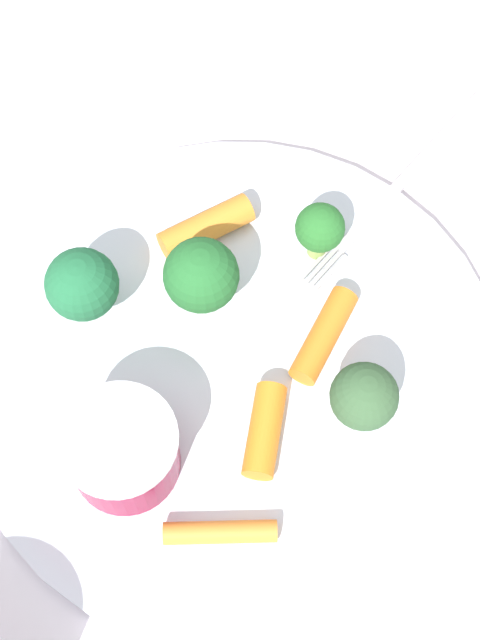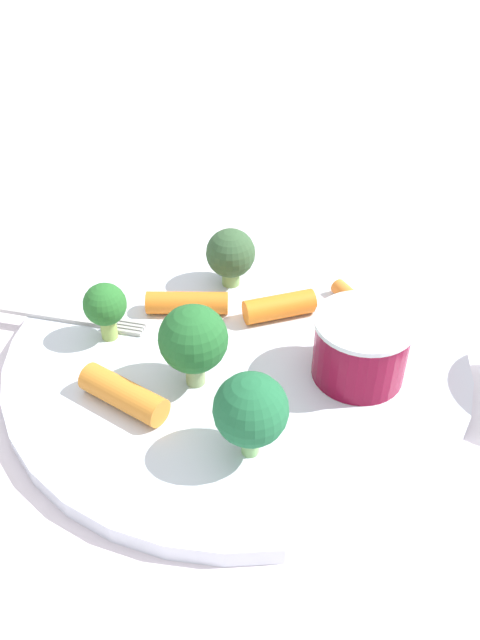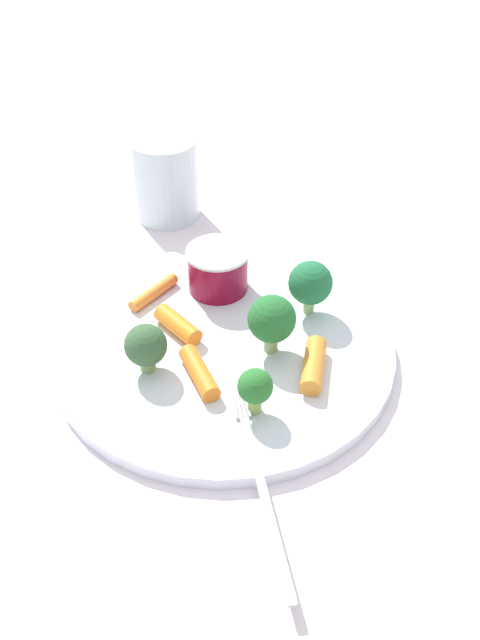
{
  "view_description": "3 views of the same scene",
  "coord_description": "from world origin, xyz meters",
  "px_view_note": "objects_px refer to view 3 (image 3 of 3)",
  "views": [
    {
      "loc": [
        0.15,
        -0.12,
        0.48
      ],
      "look_at": [
        -0.02,
        0.02,
        0.02
      ],
      "focal_mm": 51.44,
      "sensor_mm": 36.0,
      "label": 1
    },
    {
      "loc": [
        -0.28,
        -0.13,
        0.28
      ],
      "look_at": [
        0.01,
        0.0,
        0.03
      ],
      "focal_mm": 35.59,
      "sensor_mm": 36.0,
      "label": 2
    },
    {
      "loc": [
        -0.02,
        0.48,
        0.44
      ],
      "look_at": [
        -0.01,
        -0.02,
        0.02
      ],
      "focal_mm": 41.05,
      "sensor_mm": 36.0,
      "label": 3
    }
  ],
  "objects_px": {
    "broccoli_floret_0": "(310,283)",
    "carrot_stick_3": "(313,365)",
    "broccoli_floret_1": "(146,346)",
    "fork": "(260,481)",
    "sauce_cup": "(218,269)",
    "drinking_glass": "(165,178)",
    "broccoli_floret_2": "(272,320)",
    "broccoli_floret_3": "(255,388)",
    "carrot_stick_2": "(154,292)",
    "plate": "(224,347)",
    "carrot_stick_0": "(178,325)",
    "carrot_stick_1": "(199,373)"
  },
  "relations": [
    {
      "from": "drinking_glass",
      "to": "carrot_stick_0",
      "type": "bearing_deg",
      "value": 97.59
    },
    {
      "from": "fork",
      "to": "drinking_glass",
      "type": "relative_size",
      "value": 2.01
    },
    {
      "from": "plate",
      "to": "broccoli_floret_0",
      "type": "bearing_deg",
      "value": -150.41
    },
    {
      "from": "broccoli_floret_0",
      "to": "broccoli_floret_1",
      "type": "xyz_separation_m",
      "value": [
        0.14,
        0.08,
        -0.01
      ]
    },
    {
      "from": "carrot_stick_2",
      "to": "carrot_stick_3",
      "type": "distance_m",
      "value": 0.18
    },
    {
      "from": "sauce_cup",
      "to": "broccoli_floret_2",
      "type": "bearing_deg",
      "value": 119.01
    },
    {
      "from": "broccoli_floret_3",
      "to": "carrot_stick_3",
      "type": "xyz_separation_m",
      "value": [
        -0.05,
        -0.04,
        -0.02
      ]
    },
    {
      "from": "sauce_cup",
      "to": "drinking_glass",
      "type": "distance_m",
      "value": 0.16
    },
    {
      "from": "broccoli_floret_1",
      "to": "drinking_glass",
      "type": "height_order",
      "value": "drinking_glass"
    },
    {
      "from": "broccoli_floret_1",
      "to": "broccoli_floret_2",
      "type": "bearing_deg",
      "value": -166.32
    },
    {
      "from": "carrot_stick_1",
      "to": "drinking_glass",
      "type": "height_order",
      "value": "drinking_glass"
    },
    {
      "from": "broccoli_floret_3",
      "to": "carrot_stick_0",
      "type": "height_order",
      "value": "broccoli_floret_3"
    },
    {
      "from": "carrot_stick_1",
      "to": "broccoli_floret_2",
      "type": "bearing_deg",
      "value": -147.53
    },
    {
      "from": "plate",
      "to": "broccoli_floret_1",
      "type": "relative_size",
      "value": 6.73
    },
    {
      "from": "broccoli_floret_0",
      "to": "carrot_stick_3",
      "type": "bearing_deg",
      "value": 89.29
    },
    {
      "from": "broccoli_floret_2",
      "to": "carrot_stick_1",
      "type": "bearing_deg",
      "value": 32.47
    },
    {
      "from": "plate",
      "to": "sauce_cup",
      "type": "relative_size",
      "value": 5.03
    },
    {
      "from": "carrot_stick_0",
      "to": "fork",
      "type": "xyz_separation_m",
      "value": [
        -0.07,
        0.16,
        -0.01
      ]
    },
    {
      "from": "sauce_cup",
      "to": "fork",
      "type": "distance_m",
      "value": 0.23
    },
    {
      "from": "broccoli_floret_0",
      "to": "plate",
      "type": "bearing_deg",
      "value": 29.59
    },
    {
      "from": "sauce_cup",
      "to": "fork",
      "type": "bearing_deg",
      "value": 99.48
    },
    {
      "from": "broccoli_floret_0",
      "to": "drinking_glass",
      "type": "xyz_separation_m",
      "value": [
        0.15,
        -0.19,
        0.0
      ]
    },
    {
      "from": "broccoli_floret_0",
      "to": "drinking_glass",
      "type": "distance_m",
      "value": 0.24
    },
    {
      "from": "drinking_glass",
      "to": "carrot_stick_2",
      "type": "bearing_deg",
      "value": 90.72
    },
    {
      "from": "drinking_glass",
      "to": "broccoli_floret_1",
      "type": "bearing_deg",
      "value": 91.55
    },
    {
      "from": "fork",
      "to": "carrot_stick_0",
      "type": "bearing_deg",
      "value": -66.46
    },
    {
      "from": "broccoli_floret_0",
      "to": "carrot_stick_2",
      "type": "xyz_separation_m",
      "value": [
        0.14,
        -0.02,
        -0.03
      ]
    },
    {
      "from": "broccoli_floret_0",
      "to": "carrot_stick_1",
      "type": "distance_m",
      "value": 0.13
    },
    {
      "from": "carrot_stick_0",
      "to": "plate",
      "type": "bearing_deg",
      "value": 162.3
    },
    {
      "from": "broccoli_floret_0",
      "to": "broccoli_floret_2",
      "type": "xyz_separation_m",
      "value": [
        0.04,
        0.05,
        0.0
      ]
    },
    {
      "from": "sauce_cup",
      "to": "drinking_glass",
      "type": "relative_size",
      "value": 0.65
    },
    {
      "from": "broccoli_floret_3",
      "to": "fork",
      "type": "xyz_separation_m",
      "value": [
        -0.0,
        0.07,
        -0.02
      ]
    },
    {
      "from": "carrot_stick_2",
      "to": "fork",
      "type": "xyz_separation_m",
      "value": [
        -0.1,
        0.21,
        -0.0
      ]
    },
    {
      "from": "carrot_stick_1",
      "to": "carrot_stick_3",
      "type": "relative_size",
      "value": 1.01
    },
    {
      "from": "broccoli_floret_0",
      "to": "fork",
      "type": "xyz_separation_m",
      "value": [
        0.05,
        0.19,
        -0.03
      ]
    },
    {
      "from": "fork",
      "to": "broccoli_floret_0",
      "type": "bearing_deg",
      "value": -103.27
    },
    {
      "from": "broccoli_floret_1",
      "to": "broccoli_floret_3",
      "type": "distance_m",
      "value": 0.1
    },
    {
      "from": "carrot_stick_3",
      "to": "drinking_glass",
      "type": "height_order",
      "value": "drinking_glass"
    },
    {
      "from": "plate",
      "to": "broccoli_floret_0",
      "type": "distance_m",
      "value": 0.1
    },
    {
      "from": "carrot_stick_1",
      "to": "carrot_stick_3",
      "type": "bearing_deg",
      "value": -174.5
    },
    {
      "from": "carrot_stick_0",
      "to": "fork",
      "type": "bearing_deg",
      "value": 113.54
    },
    {
      "from": "carrot_stick_3",
      "to": "carrot_stick_1",
      "type": "bearing_deg",
      "value": 5.5
    },
    {
      "from": "broccoli_floret_0",
      "to": "fork",
      "type": "height_order",
      "value": "broccoli_floret_0"
    },
    {
      "from": "broccoli_floret_1",
      "to": "fork",
      "type": "relative_size",
      "value": 0.24
    },
    {
      "from": "plate",
      "to": "fork",
      "type": "distance_m",
      "value": 0.15
    },
    {
      "from": "broccoli_floret_0",
      "to": "carrot_stick_1",
      "type": "bearing_deg",
      "value": 43.51
    },
    {
      "from": "broccoli_floret_0",
      "to": "broccoli_floret_3",
      "type": "height_order",
      "value": "broccoli_floret_0"
    },
    {
      "from": "carrot_stick_3",
      "to": "fork",
      "type": "height_order",
      "value": "carrot_stick_3"
    },
    {
      "from": "sauce_cup",
      "to": "broccoli_floret_2",
      "type": "relative_size",
      "value": 1.08
    },
    {
      "from": "broccoli_floret_2",
      "to": "broccoli_floret_3",
      "type": "distance_m",
      "value": 0.07
    }
  ]
}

